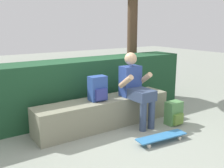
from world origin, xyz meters
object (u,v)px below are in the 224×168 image
(bench_main, at_px, (105,112))
(backpack_on_ground, at_px, (174,113))
(skateboard_near_person, at_px, (162,137))
(person_skater, at_px, (136,86))
(backpack_on_bench, at_px, (98,89))

(bench_main, height_order, backpack_on_ground, bench_main)
(bench_main, relative_size, backpack_on_ground, 5.99)
(skateboard_near_person, distance_m, backpack_on_ground, 0.78)
(bench_main, height_order, person_skater, person_skater)
(backpack_on_bench, bearing_deg, backpack_on_ground, -27.67)
(skateboard_near_person, xyz_separation_m, backpack_on_bench, (-0.48, 0.99, 0.59))
(bench_main, distance_m, person_skater, 0.68)
(person_skater, height_order, backpack_on_bench, person_skater)
(backpack_on_bench, relative_size, backpack_on_ground, 1.00)
(bench_main, bearing_deg, backpack_on_ground, -30.99)
(skateboard_near_person, relative_size, backpack_on_ground, 2.04)
(person_skater, relative_size, backpack_on_ground, 3.05)
(backpack_on_bench, bearing_deg, person_skater, -19.14)
(skateboard_near_person, bearing_deg, backpack_on_bench, 116.01)
(person_skater, distance_m, backpack_on_bench, 0.65)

